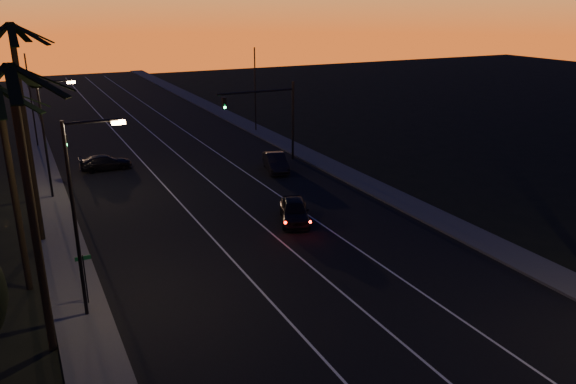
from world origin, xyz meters
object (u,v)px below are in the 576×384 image
lead_car (294,211)px  right_car (276,162)px  cross_car (106,162)px  signal_mast (269,109)px

lead_car → right_car: lead_car is taller
lead_car → cross_car: 19.83m
lead_car → cross_car: size_ratio=1.19×
signal_mast → lead_car: bearing=-108.0°
signal_mast → right_car: signal_mast is taller
lead_car → right_car: bearing=70.9°
right_car → signal_mast: bearing=76.8°
right_car → lead_car: bearing=-109.1°
signal_mast → right_car: bearing=-103.2°
signal_mast → lead_car: 15.05m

